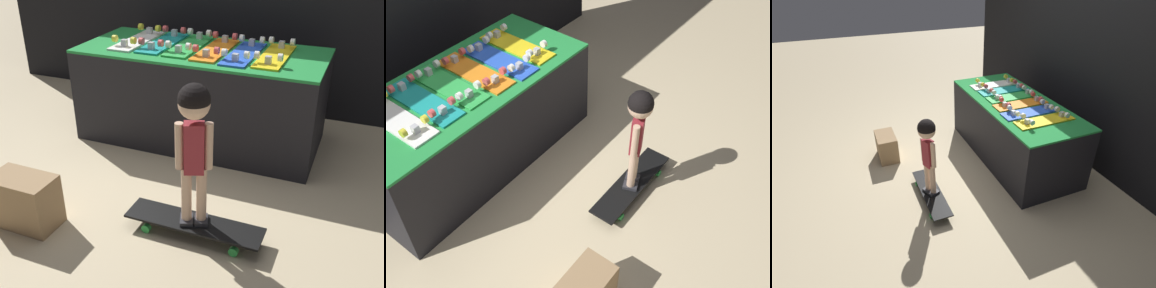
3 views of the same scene
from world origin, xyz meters
The scene contains 10 objects.
ground_plane centered at (0.00, 0.00, 0.00)m, with size 16.00×16.00×0.00m, color beige.
display_rack centered at (0.00, 0.53, 0.37)m, with size 1.84×0.81×0.73m.
skateboard_white_on_rack centered at (-0.55, 0.55, 0.75)m, with size 0.19×0.63×0.09m.
skateboard_teal_on_rack centered at (-0.33, 0.56, 0.75)m, with size 0.19×0.63×0.09m.
skateboard_green_on_rack centered at (-0.11, 0.55, 0.75)m, with size 0.19×0.63×0.09m.
skateboard_orange_on_rack centered at (0.11, 0.53, 0.75)m, with size 0.19×0.63×0.09m.
skateboard_blue_on_rack centered at (0.33, 0.51, 0.75)m, with size 0.19×0.63×0.09m.
skateboard_yellow_on_rack centered at (0.55, 0.54, 0.75)m, with size 0.19×0.63×0.09m.
skateboard_on_floor centered at (0.42, -0.65, 0.07)m, with size 0.80×0.20×0.09m.
child centered at (0.42, -0.65, 0.67)m, with size 0.19×0.17×0.83m.
Camera 2 is at (-1.57, -1.67, 2.57)m, focal length 42.00 mm.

